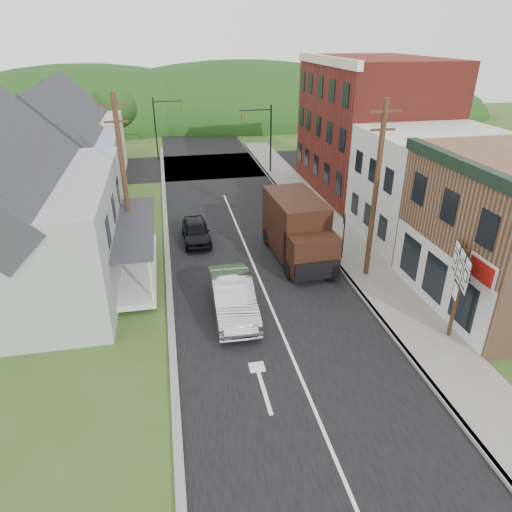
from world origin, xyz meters
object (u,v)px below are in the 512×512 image
silver_sedan (233,297)px  route_sign_cluster (459,281)px  dark_sedan (196,232)px  delivery_van (298,230)px  warning_sign (344,228)px

silver_sedan → route_sign_cluster: route_sign_cluster is taller
dark_sedan → route_sign_cluster: bearing=-52.1°
dark_sedan → delivery_van: 6.48m
silver_sedan → dark_sedan: bearing=97.8°
delivery_van → route_sign_cluster: route_sign_cluster is taller
dark_sedan → route_sign_cluster: route_sign_cluster is taller
dark_sedan → delivery_van: size_ratio=0.63×
silver_sedan → warning_sign: size_ratio=1.82×
dark_sedan → warning_sign: (7.80, -4.16, 1.28)m
silver_sedan → route_sign_cluster: (8.56, -3.60, 1.88)m
delivery_van → dark_sedan: bearing=145.3°
silver_sedan → dark_sedan: (-1.02, 8.28, -0.17)m
delivery_van → route_sign_cluster: size_ratio=1.59×
dark_sedan → warning_sign: size_ratio=1.41×
silver_sedan → dark_sedan: 8.35m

